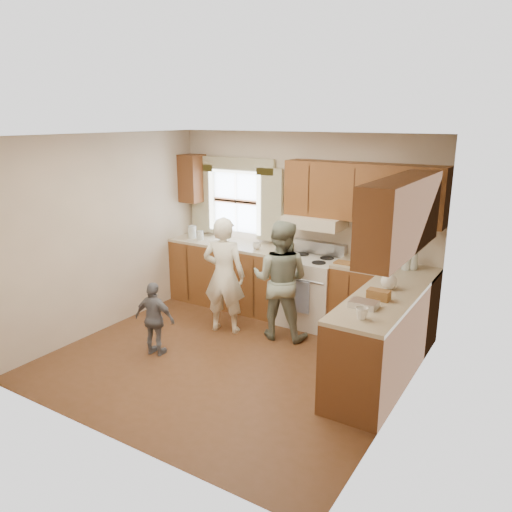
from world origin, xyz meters
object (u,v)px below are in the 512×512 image
Objects in this scene: woman_right at (280,280)px; woman_left at (224,275)px; child at (155,319)px; stove at (310,290)px.

woman_left is at bearing 5.63° from woman_right.
woman_right is 1.58m from child.
woman_right is (0.70, 0.22, -0.00)m from woman_left.
woman_left is at bearing -115.62° from child.
woman_right reaches higher than child.
stove is 0.71× the size of woman_left.
stove is 0.66m from woman_right.
woman_left is 1.00× the size of woman_right.
woman_left reaches higher than child.
woman_right is 1.70× the size of child.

